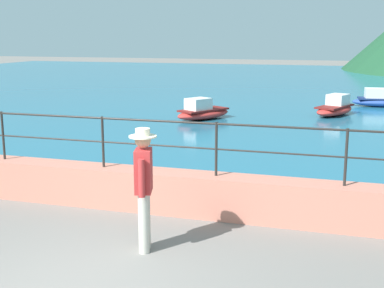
% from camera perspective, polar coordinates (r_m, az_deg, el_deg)
% --- Properties ---
extents(promenade_wall, '(20.00, 0.56, 0.70)m').
position_cam_1_polar(promenade_wall, '(9.00, -3.72, -5.13)').
color(promenade_wall, tan).
rests_on(promenade_wall, ground).
extents(railing, '(18.44, 0.04, 0.90)m').
position_cam_1_polar(railing, '(8.77, -3.80, 1.00)').
color(railing, '#282623').
rests_on(railing, promenade_wall).
extents(lake_water, '(64.00, 44.32, 0.06)m').
position_cam_1_polar(lake_water, '(30.99, 11.07, 6.20)').
color(lake_water, '#236B89').
rests_on(lake_water, ground).
extents(person_walking, '(0.38, 0.55, 1.75)m').
position_cam_1_polar(person_walking, '(7.19, -5.33, -4.34)').
color(person_walking, beige).
rests_on(person_walking, ground).
extents(boat_0, '(1.96, 2.43, 0.76)m').
position_cam_1_polar(boat_0, '(18.38, 1.16, 3.57)').
color(boat_0, red).
rests_on(boat_0, lake_water).
extents(boat_2, '(2.37, 1.11, 0.76)m').
position_cam_1_polar(boat_2, '(23.04, 19.92, 4.56)').
color(boat_2, '#2D4C9E').
rests_on(boat_2, lake_water).
extents(boat_4, '(1.72, 2.47, 0.76)m').
position_cam_1_polar(boat_4, '(20.06, 15.46, 3.85)').
color(boat_4, red).
rests_on(boat_4, lake_water).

